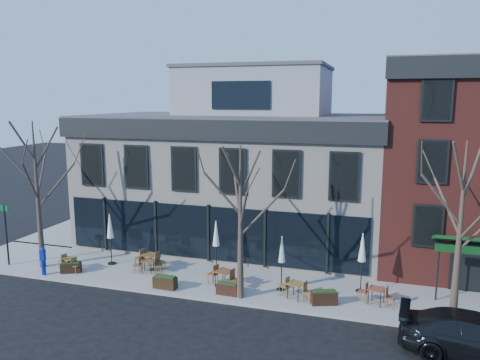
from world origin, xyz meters
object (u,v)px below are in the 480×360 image
(call_box, at_px, (43,260))
(cafe_set_0, at_px, (69,263))
(umbrella_0, at_px, (110,229))
(parked_sedan, at_px, (478,338))

(call_box, height_order, cafe_set_0, call_box)
(umbrella_0, bearing_deg, cafe_set_0, -135.75)
(parked_sedan, distance_m, umbrella_0, 18.26)
(cafe_set_0, distance_m, umbrella_0, 2.74)
(parked_sedan, xyz_separation_m, umbrella_0, (-17.68, 4.35, 1.38))
(parked_sedan, relative_size, cafe_set_0, 3.37)
(parked_sedan, bearing_deg, cafe_set_0, 86.84)
(call_box, xyz_separation_m, cafe_set_0, (0.89, 0.90, -0.36))
(cafe_set_0, bearing_deg, parked_sedan, -8.25)
(parked_sedan, height_order, umbrella_0, umbrella_0)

